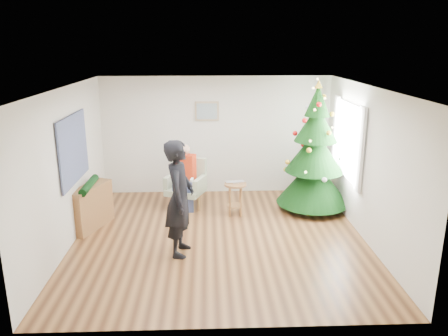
{
  "coord_description": "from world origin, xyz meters",
  "views": [
    {
      "loc": [
        -0.19,
        -6.97,
        3.28
      ],
      "look_at": [
        0.1,
        0.6,
        1.1
      ],
      "focal_mm": 35.0,
      "sensor_mm": 36.0,
      "label": 1
    }
  ],
  "objects_px": {
    "christmas_tree": "(315,153)",
    "console": "(91,207)",
    "stool": "(235,199)",
    "standing_man": "(180,198)",
    "armchair": "(187,189)"
  },
  "relations": [
    {
      "from": "console",
      "to": "stool",
      "type": "bearing_deg",
      "value": 31.52
    },
    {
      "from": "armchair",
      "to": "standing_man",
      "type": "distance_m",
      "value": 2.2
    },
    {
      "from": "christmas_tree",
      "to": "standing_man",
      "type": "height_order",
      "value": "christmas_tree"
    },
    {
      "from": "stool",
      "to": "console",
      "type": "xyz_separation_m",
      "value": [
        -2.67,
        -0.51,
        0.07
      ]
    },
    {
      "from": "christmas_tree",
      "to": "standing_man",
      "type": "xyz_separation_m",
      "value": [
        -2.57,
        -1.85,
        -0.24
      ]
    },
    {
      "from": "armchair",
      "to": "console",
      "type": "height_order",
      "value": "armchair"
    },
    {
      "from": "christmas_tree",
      "to": "stool",
      "type": "relative_size",
      "value": 4.01
    },
    {
      "from": "console",
      "to": "standing_man",
      "type": "bearing_deg",
      "value": -11.92
    },
    {
      "from": "christmas_tree",
      "to": "console",
      "type": "distance_m",
      "value": 4.39
    },
    {
      "from": "stool",
      "to": "christmas_tree",
      "type": "bearing_deg",
      "value": 9.24
    },
    {
      "from": "stool",
      "to": "standing_man",
      "type": "distance_m",
      "value": 1.96
    },
    {
      "from": "stool",
      "to": "armchair",
      "type": "relative_size",
      "value": 0.65
    },
    {
      "from": "armchair",
      "to": "stool",
      "type": "bearing_deg",
      "value": -7.1
    },
    {
      "from": "standing_man",
      "to": "christmas_tree",
      "type": "bearing_deg",
      "value": -46.99
    },
    {
      "from": "stool",
      "to": "armchair",
      "type": "bearing_deg",
      "value": 151.43
    }
  ]
}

